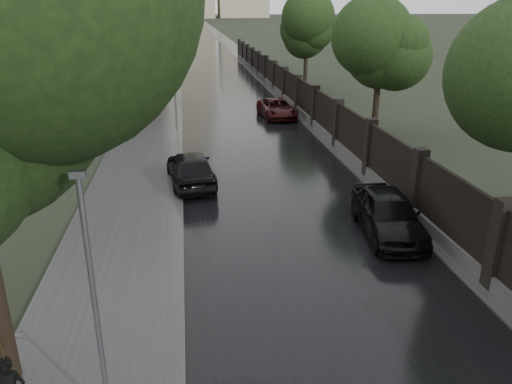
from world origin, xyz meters
name	(u,v)px	position (x,y,z in m)	size (l,w,h in m)	color
road	(192,26)	(0.00, 190.00, 0.01)	(8.00, 420.00, 0.02)	black
sidewalk_left	(175,25)	(-6.00, 190.00, 0.08)	(4.00, 420.00, 0.16)	#2D2D2D
verge_right	(207,25)	(5.50, 190.00, 0.04)	(3.00, 420.00, 0.08)	#2D2D2D
fence_right	(292,93)	(4.60, 32.01, 1.01)	(0.45, 75.72, 2.70)	#383533
tree_left_far	(118,40)	(-8.00, 30.00, 5.24)	(4.25, 4.25, 7.39)	black
tree_right_b	(380,52)	(7.50, 22.00, 4.95)	(4.08, 4.08, 7.01)	black
tree_right_c	(307,34)	(7.50, 40.00, 4.95)	(4.08, 4.08, 7.01)	black
lamp_post	(95,305)	(-5.40, 1.50, 2.67)	(0.25, 0.12, 5.11)	#59595E
traffic_light	(175,93)	(-4.30, 24.99, 2.40)	(0.16, 0.32, 4.00)	#59595E
hatchback_left	(191,168)	(-3.60, 14.86, 0.78)	(1.85, 4.59, 1.57)	black
car_right_near	(388,213)	(3.04, 8.84, 0.78)	(1.83, 4.55, 1.55)	black
car_right_far	(277,108)	(2.69, 28.21, 0.65)	(2.16, 4.69, 1.30)	black
pedestrian_umbrella	(3,357)	(-7.06, 1.49, 1.77)	(0.95, 0.96, 2.41)	black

